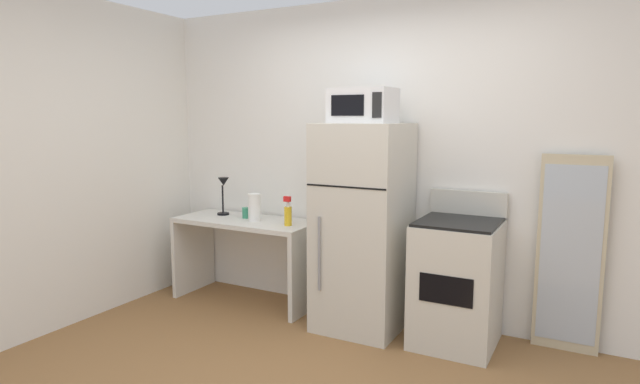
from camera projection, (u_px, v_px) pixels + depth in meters
wall_back_white at (392, 160)px, 4.30m from camera, size 5.00×0.10×2.60m
wall_left_brick at (28, 165)px, 3.85m from camera, size 0.10×4.00×2.60m
desk at (246, 243)px, 4.69m from camera, size 1.29×0.55×0.75m
desk_lamp at (223, 190)px, 4.82m from camera, size 0.14×0.12×0.35m
coffee_mug at (247, 213)px, 4.71m from camera, size 0.08×0.08×0.09m
spray_bottle at (288, 214)px, 4.37m from camera, size 0.06×0.06×0.25m
paper_towel_roll at (254, 207)px, 4.57m from camera, size 0.11×0.11×0.24m
refrigerator at (363, 227)px, 4.07m from camera, size 0.64×0.67×1.61m
microwave at (363, 106)px, 3.92m from camera, size 0.46×0.35×0.26m
oven_range at (457, 282)px, 3.80m from camera, size 0.57×0.61×1.10m
leaning_mirror at (570, 255)px, 3.65m from camera, size 0.44×0.03×1.40m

